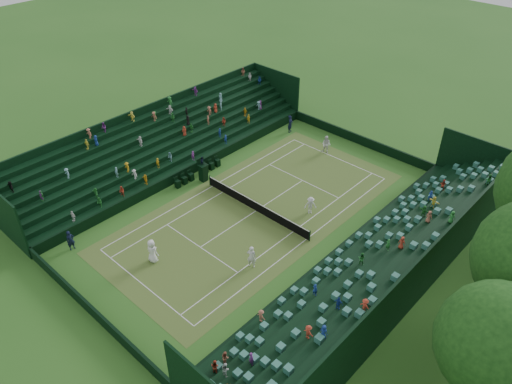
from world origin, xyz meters
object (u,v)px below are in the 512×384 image
player_near_east (252,257)px  player_near_west (152,251)px  umpire_chair (203,170)px  player_far_east (310,205)px  tennis_net (256,206)px  player_far_west (326,145)px

player_near_east → player_near_west: bearing=12.3°
umpire_chair → player_near_east: size_ratio=1.31×
umpire_chair → player_far_east: 10.77m
umpire_chair → player_far_east: size_ratio=1.58×
tennis_net → player_far_west: size_ratio=6.29×
tennis_net → umpire_chair: bearing=178.7°
player_near_west → player_far_east: 13.72m
player_near_west → player_far_west: bearing=-100.1°
tennis_net → player_near_west: player_near_west is taller
player_near_west → player_near_east: 7.44m
player_near_west → player_far_west: size_ratio=1.09×
player_far_west → umpire_chair: bearing=-127.3°
player_far_east → tennis_net: bearing=175.5°
tennis_net → umpire_chair: umpire_chair is taller
umpire_chair → player_far_west: 13.05m
umpire_chair → tennis_net: bearing=-1.3°
umpire_chair → player_near_west: umpire_chair is taller
player_near_east → player_far_east: player_near_east is taller
player_near_west → player_far_west: 21.88m
umpire_chair → player_near_west: size_ratio=1.26×
tennis_net → player_far_east: bearing=39.6°
player_far_east → player_far_west: bearing=74.8°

